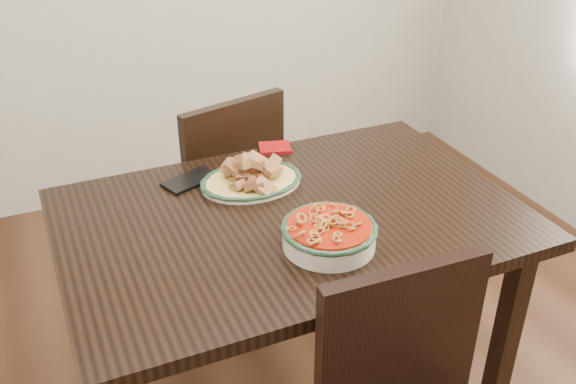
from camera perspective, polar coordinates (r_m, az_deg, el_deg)
name	(u,v)px	position (r m, az deg, el deg)	size (l,w,h in m)	color
dining_table	(291,238)	(1.91, 0.24, -4.13)	(1.32, 0.88, 0.75)	black
chair_far	(221,188)	(2.51, -5.94, 0.38)	(0.51, 0.51, 0.89)	black
fish_plate	(251,172)	(1.99, -3.30, 1.81)	(0.32, 0.25, 0.11)	#ECE3C8
noodle_bowl	(329,232)	(1.70, 3.68, -3.54)	(0.26, 0.26, 0.08)	#F5E8CF
smartphone	(190,180)	(2.04, -8.71, 1.04)	(0.17, 0.09, 0.01)	black
napkin	(275,148)	(2.22, -1.17, 3.95)	(0.11, 0.09, 0.01)	#980B0C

